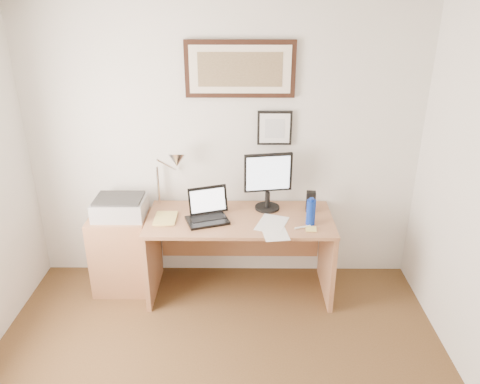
{
  "coord_description": "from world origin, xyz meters",
  "views": [
    {
      "loc": [
        0.18,
        -1.97,
        2.57
      ],
      "look_at": [
        0.15,
        1.43,
        1.08
      ],
      "focal_mm": 35.0,
      "sensor_mm": 36.0,
      "label": 1
    }
  ],
  "objects_px": {
    "printer": "(120,207)",
    "water_bottle": "(311,212)",
    "side_cabinet": "(122,253)",
    "laptop": "(208,213)",
    "lcd_monitor": "(268,179)",
    "desk": "(240,237)",
    "book": "(155,219)"
  },
  "relations": [
    {
      "from": "water_bottle",
      "to": "book",
      "type": "xyz_separation_m",
      "value": [
        -1.32,
        0.07,
        -0.1
      ]
    },
    {
      "from": "water_bottle",
      "to": "printer",
      "type": "xyz_separation_m",
      "value": [
        -1.64,
        0.17,
        -0.04
      ]
    },
    {
      "from": "side_cabinet",
      "to": "water_bottle",
      "type": "relative_size",
      "value": 3.36
    },
    {
      "from": "side_cabinet",
      "to": "laptop",
      "type": "bearing_deg",
      "value": -5.51
    },
    {
      "from": "book",
      "to": "printer",
      "type": "bearing_deg",
      "value": 161.71
    },
    {
      "from": "side_cabinet",
      "to": "book",
      "type": "bearing_deg",
      "value": -14.74
    },
    {
      "from": "printer",
      "to": "side_cabinet",
      "type": "bearing_deg",
      "value": -149.23
    },
    {
      "from": "book",
      "to": "printer",
      "type": "relative_size",
      "value": 0.58
    },
    {
      "from": "water_bottle",
      "to": "lcd_monitor",
      "type": "xyz_separation_m",
      "value": [
        -0.35,
        0.29,
        0.18
      ]
    },
    {
      "from": "laptop",
      "to": "side_cabinet",
      "type": "bearing_deg",
      "value": 174.49
    },
    {
      "from": "printer",
      "to": "desk",
      "type": "bearing_deg",
      "value": 1.12
    },
    {
      "from": "book",
      "to": "laptop",
      "type": "height_order",
      "value": "laptop"
    },
    {
      "from": "laptop",
      "to": "lcd_monitor",
      "type": "bearing_deg",
      "value": 21.41
    },
    {
      "from": "desk",
      "to": "laptop",
      "type": "bearing_deg",
      "value": -157.82
    },
    {
      "from": "laptop",
      "to": "lcd_monitor",
      "type": "relative_size",
      "value": 0.77
    },
    {
      "from": "desk",
      "to": "side_cabinet",
      "type": "bearing_deg",
      "value": -178.11
    },
    {
      "from": "book",
      "to": "desk",
      "type": "height_order",
      "value": "book"
    },
    {
      "from": "desk",
      "to": "printer",
      "type": "relative_size",
      "value": 3.64
    },
    {
      "from": "water_bottle",
      "to": "side_cabinet",
      "type": "bearing_deg",
      "value": 174.53
    },
    {
      "from": "lcd_monitor",
      "to": "water_bottle",
      "type": "bearing_deg",
      "value": -39.51
    },
    {
      "from": "water_bottle",
      "to": "desk",
      "type": "relative_size",
      "value": 0.14
    },
    {
      "from": "laptop",
      "to": "desk",
      "type": "bearing_deg",
      "value": 22.18
    },
    {
      "from": "side_cabinet",
      "to": "book",
      "type": "height_order",
      "value": "book"
    },
    {
      "from": "book",
      "to": "laptop",
      "type": "relative_size",
      "value": 0.64
    },
    {
      "from": "desk",
      "to": "book",
      "type": "bearing_deg",
      "value": -170.24
    },
    {
      "from": "desk",
      "to": "water_bottle",
      "type": "bearing_deg",
      "value": -18.19
    },
    {
      "from": "water_bottle",
      "to": "laptop",
      "type": "bearing_deg",
      "value": 174.57
    },
    {
      "from": "side_cabinet",
      "to": "laptop",
      "type": "xyz_separation_m",
      "value": [
        0.8,
        -0.08,
        0.44
      ]
    },
    {
      "from": "water_bottle",
      "to": "desk",
      "type": "xyz_separation_m",
      "value": [
        -0.59,
        0.19,
        -0.34
      ]
    },
    {
      "from": "water_bottle",
      "to": "desk",
      "type": "distance_m",
      "value": 0.71
    },
    {
      "from": "laptop",
      "to": "printer",
      "type": "height_order",
      "value": "laptop"
    },
    {
      "from": "printer",
      "to": "water_bottle",
      "type": "bearing_deg",
      "value": -6.07
    }
  ]
}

